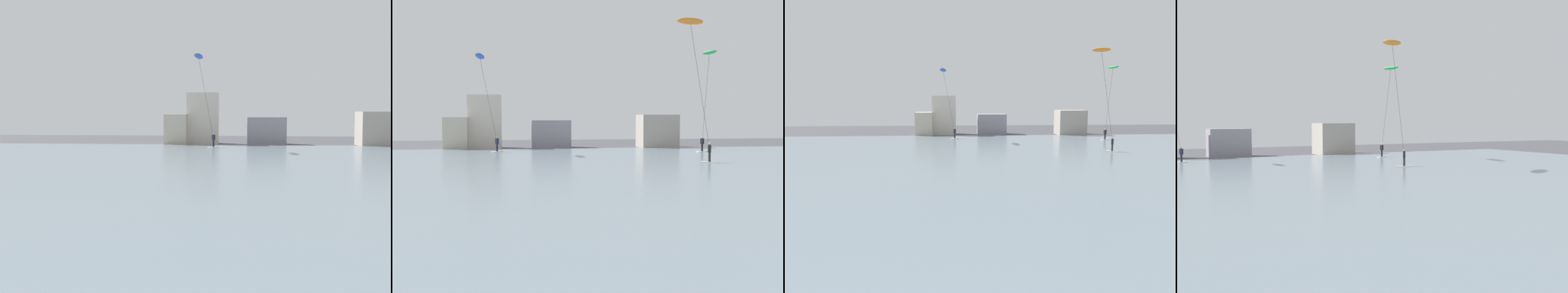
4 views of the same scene
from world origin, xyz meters
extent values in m
cube|color=slate|center=(0.00, 31.09, 0.05)|extent=(84.00, 52.00, 0.10)
cube|color=gray|center=(3.44, 60.02, 1.72)|extent=(4.80, 3.38, 3.44)
cube|color=#A89E93|center=(16.70, 58.68, 2.05)|extent=(4.58, 3.84, 4.10)
cube|color=silver|center=(-2.77, 52.54, 0.13)|extent=(1.30, 1.30, 0.06)
cylinder|color=#191E33|center=(-2.77, 52.54, 0.55)|extent=(0.20, 0.20, 0.78)
cube|color=#191E33|center=(-2.77, 52.54, 1.24)|extent=(0.40, 0.40, 0.60)
sphere|color=beige|center=(-2.77, 52.54, 1.65)|extent=(0.20, 0.20, 0.20)
cube|color=silver|center=(15.11, 38.17, 0.13)|extent=(1.43, 1.10, 0.06)
cylinder|color=black|center=(15.11, 38.17, 0.55)|extent=(0.20, 0.20, 0.78)
cube|color=black|center=(15.11, 38.17, 1.24)|extent=(0.36, 0.40, 0.60)
sphere|color=beige|center=(15.11, 38.17, 1.65)|extent=(0.20, 0.20, 0.20)
cylinder|color=#333333|center=(13.81, 37.05, 6.04)|extent=(2.64, 2.28, 9.72)
ellipsoid|color=orange|center=(12.50, 35.92, 11.05)|extent=(3.36, 3.04, 0.74)
cube|color=silver|center=(19.00, 49.57, 0.13)|extent=(1.46, 0.99, 0.06)
cylinder|color=black|center=(19.00, 49.57, 0.55)|extent=(0.20, 0.20, 0.78)
cube|color=black|center=(19.00, 49.57, 1.24)|extent=(0.34, 0.40, 0.60)
sphere|color=beige|center=(19.00, 49.57, 1.65)|extent=(0.20, 0.20, 0.20)
cylinder|color=#333333|center=(18.63, 47.90, 5.62)|extent=(0.76, 3.38, 8.87)
ellipsoid|color=green|center=(18.27, 46.22, 10.20)|extent=(1.74, 3.73, 0.65)
camera|label=1|loc=(0.23, 0.47, 4.10)|focal=43.11mm
camera|label=2|loc=(-0.17, 1.36, 3.88)|focal=43.39mm
camera|label=3|loc=(-2.41, -1.38, 6.12)|focal=33.30mm
camera|label=4|loc=(-8.29, -0.03, 4.31)|focal=44.31mm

